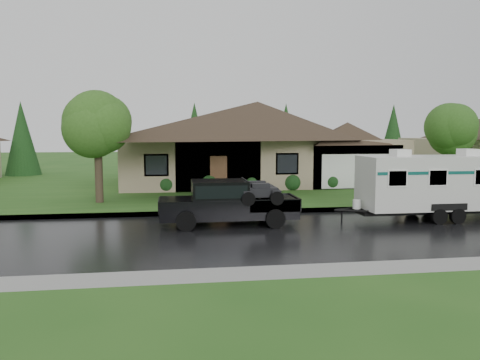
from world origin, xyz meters
The scene contains 10 objects.
ground centered at (0.00, 0.00, 0.00)m, with size 140.00×140.00×0.00m, color #28591B.
road centered at (0.00, -2.00, 0.01)m, with size 140.00×8.00×0.01m, color black.
curb centered at (0.00, 2.25, 0.07)m, with size 140.00×0.50×0.15m, color gray.
lawn centered at (0.00, 15.00, 0.07)m, with size 140.00×26.00×0.15m, color #28591B.
house_main centered at (2.29, 13.84, 3.59)m, with size 19.44×10.80×6.90m.
tree_left_green centered at (-7.56, 5.66, 3.98)m, with size 3.34×3.34×5.53m.
tree_right_green centered at (12.96, 8.14, 3.71)m, with size 3.11×3.11×5.14m.
shrub_row centered at (2.00, 9.30, 0.65)m, with size 13.60×1.00×1.00m.
pickup_truck centered at (-1.87, -0.26, 0.95)m, with size 5.33×2.03×1.78m.
travel_trailer centered at (6.93, -0.26, 1.56)m, with size 6.57×2.31×2.95m.
Camera 1 is at (-3.93, -18.27, 3.67)m, focal length 35.00 mm.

